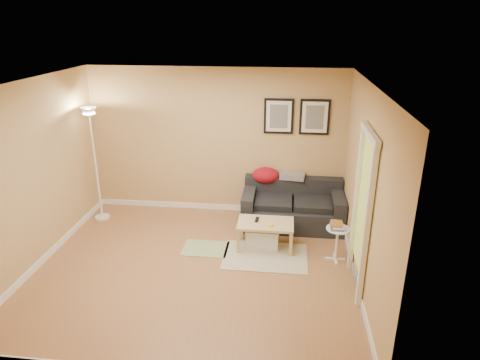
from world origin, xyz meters
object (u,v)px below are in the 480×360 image
Objects in this scene: coffee_table at (265,235)px; book_stack at (337,225)px; storage_bin at (262,237)px; side_table at (337,244)px; sofa at (293,205)px; floor_lamp at (96,168)px.

book_stack is at bearing -15.48° from coffee_table.
storage_bin is (-0.05, 0.03, -0.06)m from coffee_table.
side_table is at bearing -48.87° from book_stack.
coffee_table is at bearing -34.61° from storage_bin.
side_table is 0.30m from book_stack.
sofa is 0.95m from storage_bin.
book_stack is (-0.02, 0.02, 0.30)m from side_table.
coffee_table is at bearing -13.26° from floor_lamp.
floor_lamp is at bearing 167.13° from storage_bin.
floor_lamp reaches higher than book_stack.
book_stack is (0.62, -1.06, 0.19)m from sofa.
sofa is 0.94m from coffee_table.
sofa reaches higher than side_table.
side_table is at bearing -16.12° from coffee_table.
side_table reaches higher than storage_bin.
sofa is 6.88× the size of book_stack.
storage_bin is 2.08× the size of book_stack.
storage_bin is at bearing 161.38° from book_stack.
storage_bin is at bearing -12.87° from floor_lamp.
book_stack is 4.13m from floor_lamp.
floor_lamp is at bearing 161.98° from book_stack.
sofa is at bearing 59.68° from storage_bin.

